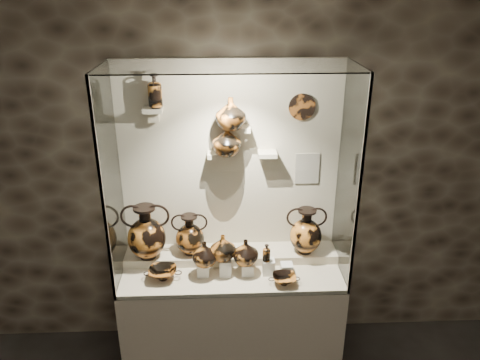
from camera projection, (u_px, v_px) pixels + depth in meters
name	position (u px, v px, depth m)	size (l,w,h in m)	color
wall_back	(230.00, 163.00, 3.62)	(5.00, 0.02, 3.20)	#2C231B
plinth	(232.00, 315.00, 3.80)	(1.70, 0.60, 0.80)	beige
front_tier	(232.00, 272.00, 3.63)	(1.68, 0.58, 0.03)	beige
rear_tier	(231.00, 256.00, 3.78)	(1.70, 0.25, 0.10)	beige
back_panel	(230.00, 163.00, 3.62)	(1.70, 0.03, 1.60)	beige
glass_front	(232.00, 197.00, 3.05)	(1.70, 0.01, 1.60)	white
glass_left	(111.00, 181.00, 3.29)	(0.01, 0.60, 1.60)	white
glass_right	(349.00, 177.00, 3.36)	(0.01, 0.60, 1.60)	white
glass_top	(230.00, 66.00, 3.01)	(1.70, 0.60, 0.01)	white
frame_post_left	(103.00, 199.00, 3.03)	(0.02, 0.02, 1.60)	gray
frame_post_right	(359.00, 194.00, 3.09)	(0.02, 0.02, 1.60)	gray
pedestal_a	(203.00, 269.00, 3.55)	(0.09, 0.09, 0.10)	silver
pedestal_b	(225.00, 267.00, 3.56)	(0.09, 0.09, 0.13)	silver
pedestal_c	(248.00, 269.00, 3.57)	(0.09, 0.09, 0.09)	silver
pedestal_d	(269.00, 267.00, 3.57)	(0.09, 0.09, 0.12)	silver
pedestal_e	(287.00, 268.00, 3.58)	(0.09, 0.09, 0.08)	silver
bracket_ul	(153.00, 110.00, 3.35)	(0.14, 0.12, 0.04)	beige
bracket_ca	(217.00, 155.00, 3.50)	(0.14, 0.12, 0.04)	beige
bracket_cb	(243.00, 129.00, 3.43)	(0.10, 0.12, 0.04)	beige
bracket_cc	(267.00, 154.00, 3.52)	(0.14, 0.12, 0.04)	beige
amphora_left	(146.00, 232.00, 3.59)	(0.35, 0.35, 0.44)	#C87326
amphora_mid	(190.00, 234.00, 3.66)	(0.27, 0.27, 0.34)	#9F571C
amphora_right	(306.00, 231.00, 3.68)	(0.30, 0.30, 0.38)	#C87326
jug_a	(205.00, 254.00, 3.48)	(0.19, 0.19, 0.20)	#C87326
jug_b	(223.00, 247.00, 3.50)	(0.20, 0.20, 0.20)	#9F571C
jug_c	(246.00, 252.00, 3.52)	(0.20, 0.20, 0.20)	#C87326
lekythos_small	(267.00, 252.00, 3.50)	(0.07, 0.07, 0.16)	#9F571C
kylix_left	(163.00, 273.00, 3.50)	(0.27, 0.23, 0.11)	#9F571C
kylix_right	(284.00, 279.00, 3.45)	(0.22, 0.19, 0.09)	#C87326
lekythos_tall	(155.00, 89.00, 3.27)	(0.11, 0.11, 0.27)	#C87326
ovoid_vase_a	(227.00, 141.00, 3.41)	(0.21, 0.21, 0.22)	#9F571C
ovoid_vase_b	(231.00, 113.00, 3.32)	(0.22, 0.22, 0.23)	#9F571C
wall_plate	(302.00, 107.00, 3.44)	(0.20, 0.20, 0.02)	#96501D
info_placard	(307.00, 169.00, 3.64)	(0.19, 0.01, 0.25)	beige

